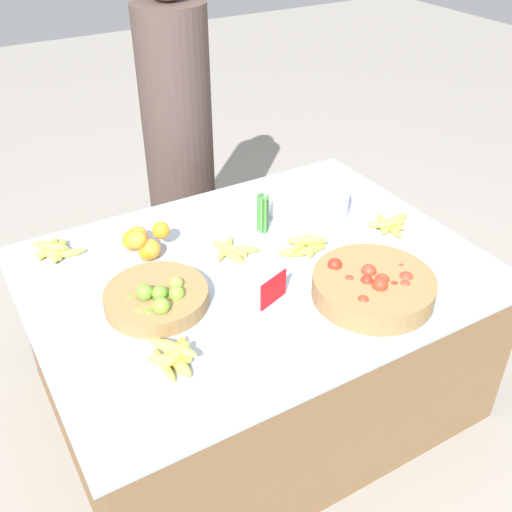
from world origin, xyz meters
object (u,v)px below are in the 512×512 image
Objects in this scene: lime_bowl at (156,298)px; metal_bowl at (309,200)px; vendor_person at (179,144)px; tomato_basket at (374,286)px; price_sign at (273,290)px.

lime_bowl is 0.81m from metal_bowl.
metal_bowl is at bearing 18.69° from lime_bowl.
lime_bowl is at bearing -117.97° from vendor_person.
tomato_basket reaches higher than metal_bowl.
lime_bowl is at bearing 153.47° from tomato_basket.
tomato_basket is at bearing -44.65° from price_sign.
tomato_basket is 0.33m from price_sign.
vendor_person is (0.21, 1.19, 0.01)m from price_sign.
tomato_basket is (0.63, -0.32, 0.01)m from lime_bowl.
metal_bowl is at bearing -73.02° from vendor_person.
metal_bowl is (0.14, 0.58, 0.01)m from tomato_basket.
lime_bowl is 1.02× the size of metal_bowl.
lime_bowl is 0.22× the size of vendor_person.
tomato_basket is at bearing -86.04° from vendor_person.
vendor_person reaches higher than price_sign.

